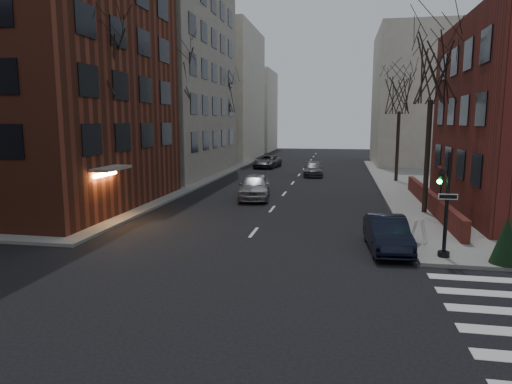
% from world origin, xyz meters
% --- Properties ---
extents(ground, '(160.00, 160.00, 0.00)m').
position_xyz_m(ground, '(0.00, 0.00, 0.00)').
color(ground, black).
rests_on(ground, ground).
extents(building_left_brick, '(15.00, 15.00, 18.00)m').
position_xyz_m(building_left_brick, '(-15.50, 16.50, 9.00)').
color(building_left_brick, brown).
rests_on(building_left_brick, ground).
extents(building_left_tan, '(18.00, 18.00, 28.00)m').
position_xyz_m(building_left_tan, '(-17.00, 34.00, 14.00)').
color(building_left_tan, '#A19785').
rests_on(building_left_tan, ground).
extents(low_wall_right, '(0.35, 16.00, 1.00)m').
position_xyz_m(low_wall_right, '(9.30, 19.00, 0.65)').
color(low_wall_right, maroon).
rests_on(low_wall_right, sidewalk_far_right).
extents(building_distant_la, '(14.00, 16.00, 18.00)m').
position_xyz_m(building_distant_la, '(-15.00, 55.00, 9.00)').
color(building_distant_la, beige).
rests_on(building_distant_la, ground).
extents(building_distant_ra, '(14.00, 14.00, 16.00)m').
position_xyz_m(building_distant_ra, '(15.00, 50.00, 8.00)').
color(building_distant_ra, beige).
rests_on(building_distant_ra, ground).
extents(building_distant_lb, '(10.00, 12.00, 14.00)m').
position_xyz_m(building_distant_lb, '(-13.00, 72.00, 7.00)').
color(building_distant_lb, beige).
rests_on(building_distant_lb, ground).
extents(traffic_signal, '(0.76, 0.44, 4.00)m').
position_xyz_m(traffic_signal, '(7.94, 8.99, 1.91)').
color(traffic_signal, black).
rests_on(traffic_signal, sidewalk_far_right).
extents(tree_left_a, '(4.18, 4.18, 10.26)m').
position_xyz_m(tree_left_a, '(-8.80, 14.00, 8.47)').
color(tree_left_a, '#2D231C').
rests_on(tree_left_a, sidewalk_far_left).
extents(tree_left_b, '(4.40, 4.40, 10.80)m').
position_xyz_m(tree_left_b, '(-8.80, 26.00, 8.91)').
color(tree_left_b, '#2D231C').
rests_on(tree_left_b, sidewalk_far_left).
extents(tree_left_c, '(3.96, 3.96, 9.72)m').
position_xyz_m(tree_left_c, '(-8.80, 40.00, 8.03)').
color(tree_left_c, '#2D231C').
rests_on(tree_left_c, sidewalk_far_left).
extents(tree_right_a, '(3.96, 3.96, 9.72)m').
position_xyz_m(tree_right_a, '(8.80, 18.00, 8.03)').
color(tree_right_a, '#2D231C').
rests_on(tree_right_a, sidewalk_far_right).
extents(tree_right_b, '(3.74, 3.74, 9.18)m').
position_xyz_m(tree_right_b, '(8.80, 32.00, 7.59)').
color(tree_right_b, '#2D231C').
rests_on(tree_right_b, sidewalk_far_right).
extents(streetlamp_near, '(0.36, 0.36, 6.28)m').
position_xyz_m(streetlamp_near, '(-8.20, 22.00, 4.24)').
color(streetlamp_near, black).
rests_on(streetlamp_near, sidewalk_far_left).
extents(streetlamp_far, '(0.36, 0.36, 6.28)m').
position_xyz_m(streetlamp_far, '(-8.20, 42.00, 4.24)').
color(streetlamp_far, black).
rests_on(streetlamp_far, sidewalk_far_left).
extents(parked_sedan, '(1.80, 4.40, 1.42)m').
position_xyz_m(parked_sedan, '(5.99, 10.00, 0.71)').
color(parked_sedan, black).
rests_on(parked_sedan, ground).
extents(car_lane_silver, '(2.61, 5.23, 1.71)m').
position_xyz_m(car_lane_silver, '(-1.75, 21.43, 0.86)').
color(car_lane_silver, '#AAABB0').
rests_on(car_lane_silver, ground).
extents(car_lane_gray, '(2.08, 4.66, 1.33)m').
position_xyz_m(car_lane_gray, '(1.44, 35.46, 0.66)').
color(car_lane_gray, '#46474C').
rests_on(car_lane_gray, ground).
extents(car_lane_far, '(2.98, 5.36, 1.42)m').
position_xyz_m(car_lane_far, '(-4.25, 42.44, 0.71)').
color(car_lane_far, '#45454B').
rests_on(car_lane_far, ground).
extents(sandwich_board, '(0.66, 0.76, 1.03)m').
position_xyz_m(sandwich_board, '(7.36, 10.86, 0.67)').
color(sandwich_board, white).
rests_on(sandwich_board, sidewalk_far_right).
extents(evergreen_shrub, '(1.32, 1.32, 1.77)m').
position_xyz_m(evergreen_shrub, '(10.00, 8.50, 1.03)').
color(evergreen_shrub, black).
rests_on(evergreen_shrub, sidewalk_far_right).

